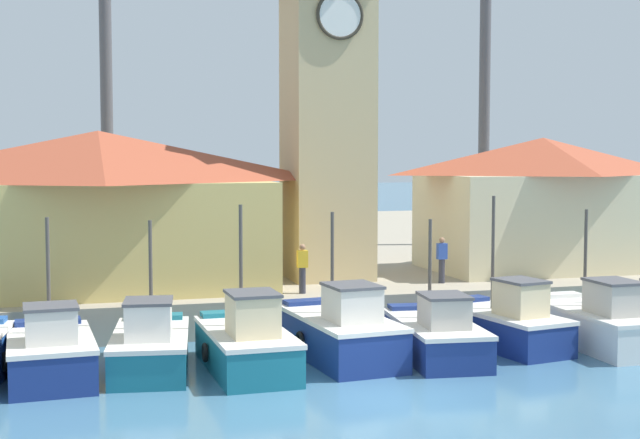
# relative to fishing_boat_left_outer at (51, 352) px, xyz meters

# --- Properties ---
(ground_plane) EXTENTS (300.00, 300.00, 0.00)m
(ground_plane) POSITION_rel_fishing_boat_left_outer_xyz_m (7.75, -3.94, -0.70)
(ground_plane) COLOR teal
(quay_wharf) EXTENTS (120.00, 40.00, 1.16)m
(quay_wharf) POSITION_rel_fishing_boat_left_outer_xyz_m (7.75, 23.58, -0.12)
(quay_wharf) COLOR #9E937F
(quay_wharf) RESTS_ON ground
(fishing_boat_left_outer) EXTENTS (2.31, 4.21, 4.09)m
(fishing_boat_left_outer) POSITION_rel_fishing_boat_left_outer_xyz_m (0.00, 0.00, 0.00)
(fishing_boat_left_outer) COLOR navy
(fishing_boat_left_outer) RESTS_ON ground
(fishing_boat_left_inner) EXTENTS (2.58, 4.70, 3.94)m
(fishing_boat_left_inner) POSITION_rel_fishing_boat_left_outer_xyz_m (2.51, 0.24, -0.03)
(fishing_boat_left_inner) COLOR #196B7F
(fishing_boat_left_inner) RESTS_ON ground
(fishing_boat_mid_left) EXTENTS (2.17, 4.77, 4.35)m
(fishing_boat_mid_left) POSITION_rel_fishing_boat_left_outer_xyz_m (4.94, -0.46, 0.03)
(fishing_boat_mid_left) COLOR #196B7F
(fishing_boat_mid_left) RESTS_ON ground
(fishing_boat_center) EXTENTS (2.53, 5.02, 4.07)m
(fishing_boat_center) POSITION_rel_fishing_boat_left_outer_xyz_m (7.73, 0.11, 0.07)
(fishing_boat_center) COLOR navy
(fishing_boat_center) RESTS_ON ground
(fishing_boat_mid_right) EXTENTS (2.46, 4.85, 3.86)m
(fishing_boat_mid_right) POSITION_rel_fishing_boat_left_outer_xyz_m (10.33, -0.44, -0.04)
(fishing_boat_mid_right) COLOR navy
(fishing_boat_mid_right) RESTS_ON ground
(fishing_boat_right_inner) EXTENTS (2.55, 4.74, 4.46)m
(fishing_boat_right_inner) POSITION_rel_fishing_boat_left_outer_xyz_m (12.86, 0.28, 0.01)
(fishing_boat_right_inner) COLOR navy
(fishing_boat_right_inner) RESTS_ON ground
(fishing_boat_right_outer) EXTENTS (2.06, 5.09, 4.04)m
(fishing_boat_right_outer) POSITION_rel_fishing_boat_left_outer_xyz_m (15.53, -0.39, 0.01)
(fishing_boat_right_outer) COLOR silver
(fishing_boat_right_outer) RESTS_ON ground
(clock_tower) EXTENTS (3.38, 3.38, 14.83)m
(clock_tower) POSITION_rel_fishing_boat_left_outer_xyz_m (9.65, 7.91, 7.45)
(clock_tower) COLOR tan
(clock_tower) RESTS_ON quay_wharf
(warehouse_left) EXTENTS (11.56, 7.04, 5.33)m
(warehouse_left) POSITION_rel_fishing_boat_left_outer_xyz_m (1.55, 7.81, 3.18)
(warehouse_left) COLOR tan
(warehouse_left) RESTS_ON quay_wharf
(warehouse_right) EXTENTS (9.22, 5.79, 5.19)m
(warehouse_right) POSITION_rel_fishing_boat_left_outer_xyz_m (18.56, 8.10, 3.11)
(warehouse_right) COLOR beige
(warehouse_right) RESTS_ON quay_wharf
(port_crane_near) EXTENTS (2.17, 8.99, 21.11)m
(port_crane_near) POSITION_rel_fishing_boat_left_outer_xyz_m (2.40, 19.07, 8.45)
(port_crane_near) COLOR #353539
(port_crane_near) RESTS_ON quay_wharf
(port_crane_far) EXTENTS (3.28, 8.95, 21.53)m
(port_crane_far) POSITION_rel_fishing_boat_left_outer_xyz_m (20.64, 17.70, 8.93)
(port_crane_far) COLOR #353539
(port_crane_far) RESTS_ON quay_wharf
(dock_worker_near_tower) EXTENTS (0.34, 0.22, 1.62)m
(dock_worker_near_tower) POSITION_rel_fishing_boat_left_outer_xyz_m (13.16, 5.54, 1.30)
(dock_worker_near_tower) COLOR #33333D
(dock_worker_near_tower) RESTS_ON quay_wharf
(dock_worker_along_quay) EXTENTS (0.34, 0.22, 1.62)m
(dock_worker_along_quay) POSITION_rel_fishing_boat_left_outer_xyz_m (7.83, 4.65, 1.30)
(dock_worker_along_quay) COLOR #33333D
(dock_worker_along_quay) RESTS_ON quay_wharf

